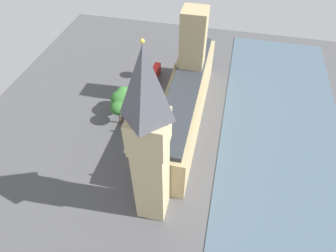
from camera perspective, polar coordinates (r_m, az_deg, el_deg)
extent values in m
plane|color=#4C4C4F|center=(108.49, 2.02, 1.16)|extent=(145.65, 145.65, 0.00)
cube|color=#475B6B|center=(110.03, 21.22, -1.91)|extent=(41.82, 131.08, 0.25)
cube|color=tan|center=(102.94, 3.23, 4.07)|extent=(12.22, 64.11, 15.55)
cube|color=tan|center=(105.52, 4.66, 12.49)|extent=(8.13, 8.13, 36.95)
cube|color=#2D3338|center=(97.45, 3.43, 7.83)|extent=(9.29, 61.55, 1.60)
cone|color=tan|center=(121.77, 3.29, 16.54)|extent=(1.20, 1.20, 2.52)
cone|color=tan|center=(105.51, 1.32, 11.71)|extent=(1.20, 1.20, 3.02)
cone|color=tan|center=(90.78, -1.23, 4.91)|extent=(1.20, 1.20, 2.45)
cone|color=tan|center=(77.96, -4.63, -4.25)|extent=(1.20, 1.20, 2.09)
cube|color=tan|center=(75.43, -3.14, -10.52)|extent=(7.47, 7.47, 26.96)
cube|color=tan|center=(61.33, -3.80, -1.17)|extent=(8.21, 8.21, 8.95)
cylinder|color=silver|center=(62.40, -7.56, -0.52)|extent=(0.25, 5.67, 5.67)
torus|color=black|center=(62.40, -7.56, -0.52)|extent=(0.24, 5.91, 5.91)
cylinder|color=silver|center=(64.17, -2.77, 1.53)|extent=(5.67, 0.25, 5.67)
torus|color=black|center=(64.17, -2.77, 1.53)|extent=(5.91, 0.24, 5.91)
pyramid|color=#4C4C54|center=(52.89, -4.45, 8.14)|extent=(8.21, 8.21, 16.12)
sphere|color=gold|center=(48.21, -5.03, 16.12)|extent=(0.80, 0.80, 0.80)
cube|color=red|center=(126.48, -2.60, 10.20)|extent=(2.82, 10.57, 4.20)
cube|color=black|center=(126.43, -2.60, 10.23)|extent=(2.87, 10.17, 0.70)
cylinder|color=black|center=(124.63, -2.54, 8.38)|extent=(0.38, 1.11, 1.10)
cylinder|color=black|center=(125.21, -3.56, 8.54)|extent=(0.38, 1.11, 1.10)
cylinder|color=black|center=(130.28, -1.61, 10.29)|extent=(0.38, 1.11, 1.10)
cylinder|color=black|center=(130.83, -2.59, 10.43)|extent=(0.38, 1.11, 1.10)
cube|color=navy|center=(114.74, -3.86, 4.55)|extent=(2.06, 4.39, 0.75)
cube|color=black|center=(114.43, -3.84, 4.88)|extent=(1.63, 2.50, 0.65)
cylinder|color=black|center=(113.82, -3.72, 3.90)|extent=(0.30, 0.70, 0.68)
cylinder|color=black|center=(114.27, -4.46, 4.05)|extent=(0.30, 0.70, 0.68)
cylinder|color=black|center=(115.72, -3.25, 4.76)|extent=(0.30, 0.70, 0.68)
cylinder|color=black|center=(116.17, -3.98, 4.91)|extent=(0.30, 0.70, 0.68)
cube|color=black|center=(107.13, -4.69, 0.82)|extent=(1.95, 4.79, 0.75)
cube|color=black|center=(106.49, -4.75, 1.00)|extent=(1.59, 2.70, 0.65)
cylinder|color=black|center=(108.61, -4.83, 1.31)|extent=(0.28, 0.69, 0.68)
cylinder|color=black|center=(108.19, -4.02, 1.15)|extent=(0.28, 0.69, 0.68)
cylinder|color=black|center=(106.63, -5.35, 0.21)|extent=(0.28, 0.69, 0.68)
cylinder|color=black|center=(106.20, -4.53, 0.05)|extent=(0.28, 0.69, 0.68)
cube|color=#19472D|center=(104.12, -6.78, -1.07)|extent=(2.05, 4.25, 0.75)
cube|color=black|center=(103.74, -6.77, -0.72)|extent=(1.65, 2.41, 0.65)
cylinder|color=black|center=(103.33, -6.61, -1.82)|extent=(0.29, 0.69, 0.68)
cylinder|color=black|center=(103.84, -7.45, -1.63)|extent=(0.29, 0.69, 0.68)
cylinder|color=black|center=(104.97, -6.09, -0.80)|extent=(0.29, 0.69, 0.68)
cylinder|color=black|center=(105.47, -6.92, -0.61)|extent=(0.29, 0.69, 0.68)
cube|color=#B7B7BC|center=(99.23, -7.77, -4.29)|extent=(1.95, 4.50, 0.75)
cube|color=black|center=(98.83, -7.77, -3.93)|extent=(1.59, 2.54, 0.65)
cylinder|color=black|center=(98.46, -7.60, -5.14)|extent=(0.27, 0.69, 0.68)
cylinder|color=black|center=(98.95, -8.48, -4.94)|extent=(0.27, 0.69, 0.68)
cylinder|color=black|center=(100.11, -7.03, -3.92)|extent=(0.27, 0.69, 0.68)
cylinder|color=black|center=(100.58, -7.91, -3.73)|extent=(0.27, 0.69, 0.68)
cylinder|color=gray|center=(107.08, -2.42, 0.90)|extent=(0.63, 0.63, 1.33)
sphere|color=tan|center=(106.52, -2.43, 1.20)|extent=(0.26, 0.26, 0.26)
cube|color=#336B60|center=(107.20, -2.50, 1.01)|extent=(0.28, 0.29, 0.24)
cylinder|color=#336B60|center=(119.23, -0.35, 6.51)|extent=(0.56, 0.56, 1.38)
sphere|color=tan|center=(118.71, -0.35, 6.82)|extent=(0.26, 0.26, 0.26)
cube|color=gray|center=(118.99, -0.42, 6.46)|extent=(0.33, 0.18, 0.25)
cylinder|color=maroon|center=(119.24, -0.26, 6.53)|extent=(0.67, 0.67, 1.43)
sphere|color=beige|center=(118.71, -0.26, 6.85)|extent=(0.27, 0.27, 0.27)
cube|color=maroon|center=(119.05, -0.37, 6.50)|extent=(0.32, 0.28, 0.26)
cylinder|color=brown|center=(111.45, -9.03, 3.41)|extent=(0.56, 0.56, 4.07)
ellipsoid|color=#2D6628|center=(108.43, -9.30, 5.22)|extent=(6.94, 6.94, 5.90)
cylinder|color=brown|center=(127.98, -4.92, 10.45)|extent=(0.56, 0.56, 4.96)
ellipsoid|color=#387533|center=(125.57, -5.04, 12.04)|extent=(4.77, 4.77, 4.06)
cylinder|color=brown|center=(107.06, -9.32, 1.64)|extent=(0.56, 0.56, 5.22)
ellipsoid|color=#2D6628|center=(103.88, -9.62, 3.50)|extent=(5.59, 5.59, 4.75)
cylinder|color=brown|center=(112.77, -8.39, 4.48)|extent=(0.56, 0.56, 5.16)
ellipsoid|color=#387533|center=(109.78, -8.65, 6.31)|extent=(5.60, 5.60, 4.76)
cylinder|color=black|center=(117.51, -6.68, 6.94)|extent=(0.18, 0.18, 6.06)
sphere|color=#F2EAC6|center=(115.47, -6.82, 8.22)|extent=(0.56, 0.56, 0.56)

